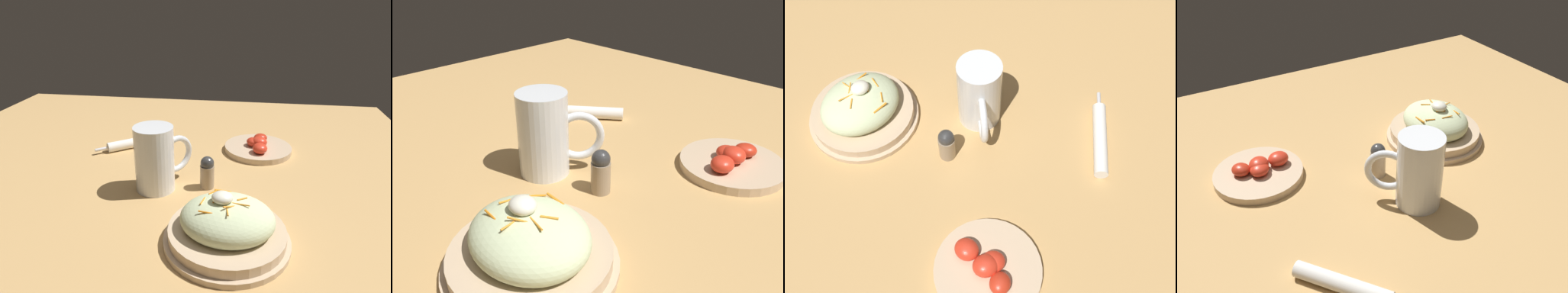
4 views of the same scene
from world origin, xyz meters
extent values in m
plane|color=tan|center=(0.00, 0.00, 0.00)|extent=(1.43, 1.43, 0.00)
cylinder|color=#D1B28E|center=(0.18, -0.19, 0.01)|extent=(0.23, 0.23, 0.01)
cylinder|color=#D1B28E|center=(0.18, -0.19, 0.02)|extent=(0.21, 0.21, 0.02)
ellipsoid|color=beige|center=(0.18, -0.19, 0.05)|extent=(0.17, 0.14, 0.07)
cylinder|color=orange|center=(0.14, -0.19, 0.08)|extent=(0.01, 0.03, 0.00)
cylinder|color=orange|center=(0.15, -0.15, 0.08)|extent=(0.01, 0.02, 0.00)
cylinder|color=orange|center=(0.17, -0.14, 0.07)|extent=(0.03, 0.00, 0.01)
cylinder|color=orange|center=(0.18, -0.22, 0.08)|extent=(0.01, 0.03, 0.00)
cylinder|color=orange|center=(0.16, -0.19, 0.08)|extent=(0.01, 0.02, 0.00)
cylinder|color=orange|center=(0.15, -0.22, 0.08)|extent=(0.03, 0.00, 0.01)
cylinder|color=orange|center=(0.21, -0.18, 0.08)|extent=(0.02, 0.02, 0.01)
cylinder|color=orange|center=(0.19, -0.20, 0.08)|extent=(0.03, 0.02, 0.01)
cylinder|color=orange|center=(0.21, -0.20, 0.08)|extent=(0.03, 0.01, 0.00)
ellipsoid|color=white|center=(0.17, -0.19, 0.09)|extent=(0.04, 0.03, 0.02)
cylinder|color=white|center=(0.01, -0.02, 0.07)|extent=(0.09, 0.09, 0.15)
cylinder|color=#B76B14|center=(0.01, -0.02, 0.05)|extent=(0.08, 0.08, 0.09)
cylinder|color=white|center=(0.01, -0.02, 0.10)|extent=(0.08, 0.08, 0.01)
torus|color=white|center=(0.05, 0.02, 0.07)|extent=(0.07, 0.08, 0.09)
cylinder|color=white|center=(-0.10, 0.20, 0.01)|extent=(0.15, 0.12, 0.03)
cylinder|color=silver|center=(-0.18, 0.14, 0.01)|extent=(0.03, 0.03, 0.01)
cylinder|color=#D1B28E|center=(0.25, 0.22, 0.01)|extent=(0.19, 0.19, 0.02)
ellipsoid|color=red|center=(0.25, 0.22, 0.03)|extent=(0.06, 0.06, 0.03)
ellipsoid|color=red|center=(0.25, 0.25, 0.03)|extent=(0.05, 0.05, 0.02)
ellipsoid|color=red|center=(0.25, 0.17, 0.03)|extent=(0.05, 0.05, 0.03)
ellipsoid|color=red|center=(0.23, 0.22, 0.03)|extent=(0.06, 0.06, 0.02)
cylinder|color=gray|center=(0.13, 0.00, 0.03)|extent=(0.03, 0.03, 0.05)
sphere|color=#333333|center=(0.13, 0.00, 0.06)|extent=(0.03, 0.03, 0.03)
camera|label=1|loc=(0.20, -0.70, 0.41)|focal=32.30mm
camera|label=2|loc=(0.52, -0.43, 0.38)|focal=38.53mm
camera|label=3|loc=(0.43, 0.38, 0.79)|focal=42.72mm
camera|label=4|loc=(-0.53, 0.40, 0.58)|focal=41.55mm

